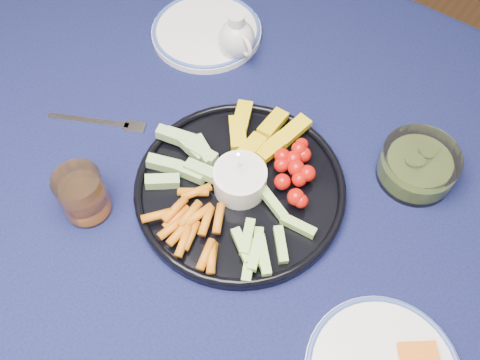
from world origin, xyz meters
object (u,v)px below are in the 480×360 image
Objects in this scene: side_plate_extra at (207,31)px; juice_tumbler at (83,196)px; crudite_platter at (239,186)px; creamer_pitcher at (237,39)px; dining_table at (212,176)px; pickle_bowl at (417,166)px.

juice_tumbler is at bearing -77.61° from side_plate_extra.
crudite_platter reaches higher than creamer_pitcher.
creamer_pitcher is at bearing 114.53° from dining_table.
creamer_pitcher is at bearing 172.96° from pickle_bowl.
crudite_platter is at bearing -53.15° from creamer_pitcher.
juice_tumbler is at bearing -136.97° from pickle_bowl.
pickle_bowl is (0.21, 0.19, 0.01)m from crudite_platter.
juice_tumbler is (-0.17, -0.16, 0.02)m from crudite_platter.
crudite_platter is 2.71× the size of pickle_bowl.
crudite_platter is 0.28m from pickle_bowl.
dining_table is at bearing -153.01° from pickle_bowl.
dining_table is at bearing -50.69° from side_plate_extra.
dining_table is 0.14m from crudite_platter.
dining_table is at bearing 155.49° from crudite_platter.
juice_tumbler is (-0.38, -0.35, 0.01)m from pickle_bowl.
side_plate_extra is (-0.26, 0.25, -0.01)m from crudite_platter.
juice_tumbler is 0.42m from side_plate_extra.
creamer_pitcher is 1.09× the size of juice_tumbler.
crudite_platter is 0.30m from creamer_pitcher.
creamer_pitcher is 0.44× the size of side_plate_extra.
crudite_platter is (0.09, -0.04, 0.11)m from dining_table.
crudite_platter is at bearing -24.51° from dining_table.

